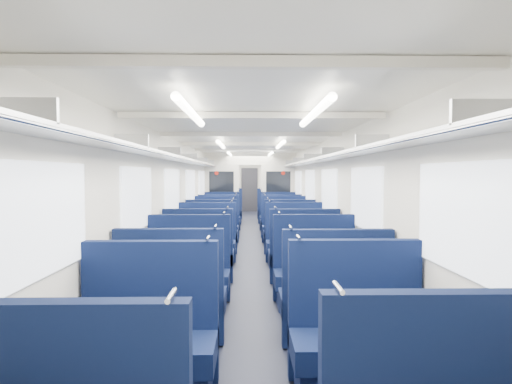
# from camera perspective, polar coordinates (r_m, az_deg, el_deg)

# --- Properties ---
(floor) EXTENTS (2.80, 18.00, 0.01)m
(floor) POSITION_cam_1_polar(r_m,az_deg,el_deg) (10.38, -0.79, -7.05)
(floor) COLOR black
(floor) RESTS_ON ground
(ceiling) EXTENTS (2.80, 18.00, 0.01)m
(ceiling) POSITION_cam_1_polar(r_m,az_deg,el_deg) (10.26, -0.80, 6.00)
(ceiling) COLOR white
(ceiling) RESTS_ON wall_left
(wall_left) EXTENTS (0.02, 18.00, 2.35)m
(wall_left) POSITION_cam_1_polar(r_m,az_deg,el_deg) (10.35, -8.57, -0.57)
(wall_left) COLOR beige
(wall_left) RESTS_ON floor
(dado_left) EXTENTS (0.03, 17.90, 0.70)m
(dado_left) POSITION_cam_1_polar(r_m,az_deg,el_deg) (10.42, -8.46, -5.10)
(dado_left) COLOR #0F1834
(dado_left) RESTS_ON floor
(wall_right) EXTENTS (0.02, 18.00, 2.35)m
(wall_right) POSITION_cam_1_polar(r_m,az_deg,el_deg) (10.36, 6.98, -0.55)
(wall_right) COLOR beige
(wall_right) RESTS_ON floor
(dado_right) EXTENTS (0.03, 17.90, 0.70)m
(dado_right) POSITION_cam_1_polar(r_m,az_deg,el_deg) (10.43, 6.87, -5.08)
(dado_right) COLOR #0F1834
(dado_right) RESTS_ON floor
(wall_far) EXTENTS (2.80, 0.02, 2.35)m
(wall_far) POSITION_cam_1_polar(r_m,az_deg,el_deg) (19.25, -0.90, 0.85)
(wall_far) COLOR beige
(wall_far) RESTS_ON floor
(luggage_rack_left) EXTENTS (0.36, 17.40, 0.18)m
(luggage_rack_left) POSITION_cam_1_polar(r_m,az_deg,el_deg) (10.31, -7.57, 3.87)
(luggage_rack_left) COLOR #B2B5BA
(luggage_rack_left) RESTS_ON wall_left
(luggage_rack_right) EXTENTS (0.36, 17.40, 0.18)m
(luggage_rack_right) POSITION_cam_1_polar(r_m,az_deg,el_deg) (10.32, 5.97, 3.87)
(luggage_rack_right) COLOR #B2B5BA
(luggage_rack_right) RESTS_ON wall_right
(windows) EXTENTS (2.78, 15.60, 0.75)m
(windows) POSITION_cam_1_polar(r_m,az_deg,el_deg) (9.79, -0.78, 0.73)
(windows) COLOR white
(windows) RESTS_ON wall_left
(ceiling_fittings) EXTENTS (2.70, 16.06, 0.11)m
(ceiling_fittings) POSITION_cam_1_polar(r_m,az_deg,el_deg) (10.00, -0.79, 5.75)
(ceiling_fittings) COLOR silver
(ceiling_fittings) RESTS_ON ceiling
(end_door) EXTENTS (0.75, 0.06, 2.00)m
(end_door) POSITION_cam_1_polar(r_m,az_deg,el_deg) (19.19, -0.90, 0.32)
(end_door) COLOR black
(end_door) RESTS_ON floor
(bulkhead) EXTENTS (2.80, 0.10, 2.35)m
(bulkhead) POSITION_cam_1_polar(r_m,az_deg,el_deg) (12.88, -0.84, 0.31)
(bulkhead) COLOR silver
(bulkhead) RESTS_ON floor
(seat_2) EXTENTS (1.09, 0.60, 1.21)m
(seat_2) POSITION_cam_1_polar(r_m,az_deg,el_deg) (3.56, -14.65, -19.80)
(seat_2) COLOR #0D193F
(seat_2) RESTS_ON floor
(seat_3) EXTENTS (1.09, 0.60, 1.21)m
(seat_3) POSITION_cam_1_polar(r_m,az_deg,el_deg) (3.61, 13.81, -19.47)
(seat_3) COLOR #0D193F
(seat_3) RESTS_ON floor
(seat_4) EXTENTS (1.09, 0.60, 1.21)m
(seat_4) POSITION_cam_1_polar(r_m,az_deg,el_deg) (4.53, -11.40, -14.84)
(seat_4) COLOR #0D193F
(seat_4) RESTS_ON floor
(seat_5) EXTENTS (1.09, 0.60, 1.21)m
(seat_5) POSITION_cam_1_polar(r_m,az_deg,el_deg) (4.47, 10.61, -15.07)
(seat_5) COLOR #0D193F
(seat_5) RESTS_ON floor
(seat_6) EXTENTS (1.09, 0.60, 1.21)m
(seat_6) POSITION_cam_1_polar(r_m,az_deg,el_deg) (5.60, -9.29, -11.46)
(seat_6) COLOR #0D193F
(seat_6) RESTS_ON floor
(seat_7) EXTENTS (1.09, 0.60, 1.21)m
(seat_7) POSITION_cam_1_polar(r_m,az_deg,el_deg) (5.61, 8.09, -11.42)
(seat_7) COLOR #0D193F
(seat_7) RESTS_ON floor
(seat_8) EXTENTS (1.09, 0.60, 1.21)m
(seat_8) POSITION_cam_1_polar(r_m,az_deg,el_deg) (6.79, -7.77, -8.97)
(seat_8) COLOR #0D193F
(seat_8) RESTS_ON floor
(seat_9) EXTENTS (1.09, 0.60, 1.21)m
(seat_9) POSITION_cam_1_polar(r_m,az_deg,el_deg) (6.75, 6.49, -9.04)
(seat_9) COLOR #0D193F
(seat_9) RESTS_ON floor
(seat_10) EXTENTS (1.09, 0.60, 1.21)m
(seat_10) POSITION_cam_1_polar(r_m,az_deg,el_deg) (7.95, -6.76, -7.28)
(seat_10) COLOR #0D193F
(seat_10) RESTS_ON floor
(seat_11) EXTENTS (1.09, 0.60, 1.21)m
(seat_11) POSITION_cam_1_polar(r_m,az_deg,el_deg) (7.97, 5.31, -7.26)
(seat_11) COLOR #0D193F
(seat_11) RESTS_ON floor
(seat_12) EXTENTS (1.09, 0.60, 1.21)m
(seat_12) POSITION_cam_1_polar(r_m,az_deg,el_deg) (9.09, -6.03, -6.05)
(seat_12) COLOR #0D193F
(seat_12) RESTS_ON floor
(seat_13) EXTENTS (1.09, 0.60, 1.21)m
(seat_13) POSITION_cam_1_polar(r_m,az_deg,el_deg) (9.06, 4.53, -6.08)
(seat_13) COLOR #0D193F
(seat_13) RESTS_ON floor
(seat_14) EXTENTS (1.09, 0.60, 1.21)m
(seat_14) POSITION_cam_1_polar(r_m,az_deg,el_deg) (10.24, -5.46, -5.09)
(seat_14) COLOR #0D193F
(seat_14) RESTS_ON floor
(seat_15) EXTENTS (1.09, 0.60, 1.21)m
(seat_15) POSITION_cam_1_polar(r_m,az_deg,el_deg) (10.23, 3.88, -5.09)
(seat_15) COLOR #0D193F
(seat_15) RESTS_ON floor
(seat_16) EXTENTS (1.09, 0.60, 1.21)m
(seat_16) POSITION_cam_1_polar(r_m,az_deg,el_deg) (11.21, -5.07, -4.43)
(seat_16) COLOR #0D193F
(seat_16) RESTS_ON floor
(seat_17) EXTENTS (1.09, 0.60, 1.21)m
(seat_17) POSITION_cam_1_polar(r_m,az_deg,el_deg) (11.32, 3.41, -4.36)
(seat_17) COLOR #0D193F
(seat_17) RESTS_ON floor
(seat_18) EXTENTS (1.09, 0.60, 1.21)m
(seat_18) POSITION_cam_1_polar(r_m,az_deg,el_deg) (12.49, -4.65, -3.72)
(seat_18) COLOR #0D193F
(seat_18) RESTS_ON floor
(seat_19) EXTENTS (1.09, 0.60, 1.21)m
(seat_19) POSITION_cam_1_polar(r_m,az_deg,el_deg) (12.44, 3.01, -3.74)
(seat_19) COLOR #0D193F
(seat_19) RESTS_ON floor
(seat_20) EXTENTS (1.09, 0.60, 1.21)m
(seat_20) POSITION_cam_1_polar(r_m,az_deg,el_deg) (14.36, -4.17, -2.91)
(seat_20) COLOR #0D193F
(seat_20) RESTS_ON floor
(seat_21) EXTENTS (1.09, 0.60, 1.21)m
(seat_21) POSITION_cam_1_polar(r_m,az_deg,el_deg) (14.48, 2.44, -2.87)
(seat_21) COLOR #0D193F
(seat_21) RESTS_ON floor
(seat_22) EXTENTS (1.09, 0.60, 1.21)m
(seat_22) POSITION_cam_1_polar(r_m,az_deg,el_deg) (15.58, -3.92, -2.49)
(seat_22) COLOR #0D193F
(seat_22) RESTS_ON floor
(seat_23) EXTENTS (1.09, 0.60, 1.21)m
(seat_23) POSITION_cam_1_polar(r_m,az_deg,el_deg) (15.55, 2.20, -2.50)
(seat_23) COLOR #0D193F
(seat_23) RESTS_ON floor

